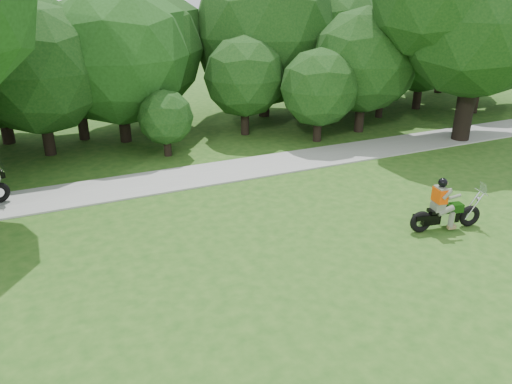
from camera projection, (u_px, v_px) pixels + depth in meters
ground at (367, 272)px, 12.29m from camera, size 100.00×100.00×0.00m
walkway at (242, 169)px, 19.00m from camera, size 60.00×2.20×0.06m
tree_line at (177, 51)px, 23.09m from camera, size 40.03×12.35×7.85m
chopper_motorcycle at (443, 211)px, 14.19m from camera, size 2.23×0.77×1.60m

